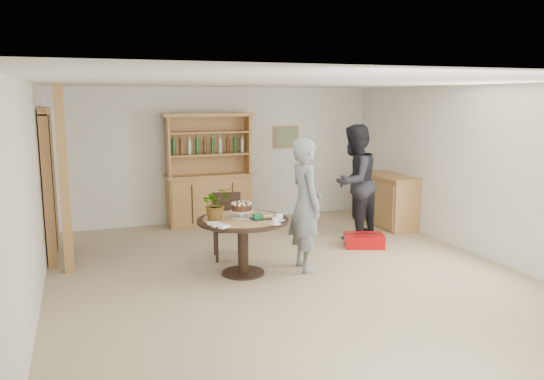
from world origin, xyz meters
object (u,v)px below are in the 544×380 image
(adult_person, at_px, (354,182))
(teen_boy, at_px, (306,205))
(hutch, at_px, (209,187))
(dining_chair, at_px, (227,221))
(red_suitcase, at_px, (364,240))
(sideboard, at_px, (389,200))
(dining_table, at_px, (243,230))

(adult_person, bearing_deg, teen_boy, 10.75)
(hutch, relative_size, dining_chair, 2.16)
(hutch, distance_m, adult_person, 2.70)
(dining_chair, height_order, teen_boy, teen_boy)
(hutch, relative_size, red_suitcase, 2.90)
(sideboard, bearing_deg, dining_chair, -165.73)
(teen_boy, height_order, adult_person, adult_person)
(sideboard, bearing_deg, red_suitcase, -136.24)
(hutch, height_order, teen_boy, hutch)
(dining_table, xyz_separation_m, adult_person, (2.27, 1.15, 0.34))
(dining_table, relative_size, adult_person, 0.64)
(hutch, xyz_separation_m, teen_boy, (0.62, -3.00, 0.21))
(hutch, distance_m, dining_table, 2.91)
(hutch, xyz_separation_m, red_suitcase, (1.94, -2.30, -0.59))
(sideboard, distance_m, adult_person, 1.22)
(dining_table, xyz_separation_m, teen_boy, (0.85, -0.10, 0.30))
(dining_chair, xyz_separation_m, adult_person, (2.25, 0.32, 0.41))
(adult_person, bearing_deg, sideboard, 175.95)
(sideboard, height_order, teen_boy, teen_boy)
(sideboard, height_order, red_suitcase, sideboard)
(hutch, height_order, dining_table, hutch)
(sideboard, distance_m, red_suitcase, 1.57)
(teen_boy, distance_m, red_suitcase, 1.69)
(teen_boy, relative_size, red_suitcase, 2.56)
(hutch, bearing_deg, adult_person, -40.57)
(dining_table, xyz_separation_m, red_suitcase, (2.16, 0.60, -0.50))
(dining_table, relative_size, teen_boy, 0.67)
(dining_chair, bearing_deg, hutch, 93.30)
(hutch, height_order, sideboard, hutch)
(sideboard, bearing_deg, adult_person, -153.30)
(dining_chair, distance_m, red_suitcase, 2.21)
(dining_table, distance_m, dining_chair, 0.83)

